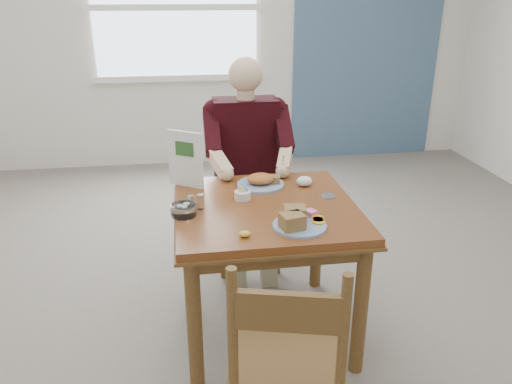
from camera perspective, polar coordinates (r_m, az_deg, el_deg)
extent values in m
plane|color=#6A6356|center=(2.89, 1.02, -15.25)|extent=(6.00, 6.00, 0.00)
plane|color=silver|center=(5.29, -4.57, 18.16)|extent=(5.50, 0.00, 5.50)
cube|color=#435F7D|center=(5.62, 12.78, 17.94)|extent=(1.60, 0.02, 2.80)
ellipsoid|color=yellow|center=(2.18, -1.30, -4.82)|extent=(0.06, 0.06, 0.03)
ellipsoid|color=white|center=(2.75, 5.55, 1.24)|extent=(0.11, 0.10, 0.05)
cylinder|color=silver|center=(2.63, 8.27, -0.47)|extent=(0.09, 0.09, 0.01)
cube|color=white|center=(5.24, -9.27, 20.11)|extent=(1.60, 0.02, 1.30)
cube|color=white|center=(5.29, -8.81, 12.74)|extent=(1.72, 0.04, 0.06)
cube|color=white|center=(5.23, -9.27, 20.11)|extent=(1.72, 0.04, 0.06)
cube|color=brown|center=(2.52, 1.13, -1.89)|extent=(0.90, 0.90, 0.04)
cube|color=brown|center=(2.53, 1.13, -2.46)|extent=(0.92, 0.92, 0.01)
cylinder|color=brown|center=(2.34, -7.05, -14.80)|extent=(0.07, 0.07, 0.71)
cylinder|color=brown|center=(2.47, 11.86, -12.97)|extent=(0.07, 0.07, 0.71)
cylinder|color=brown|center=(3.00, -7.60, -5.90)|extent=(0.07, 0.07, 0.71)
cylinder|color=brown|center=(3.10, 7.00, -4.89)|extent=(0.07, 0.07, 0.71)
cube|color=brown|center=(2.20, 2.84, -7.62)|extent=(0.80, 0.03, 0.08)
cube|color=brown|center=(2.90, -0.18, -0.07)|extent=(0.80, 0.03, 0.08)
cube|color=brown|center=(2.51, -7.70, -3.88)|extent=(0.03, 0.80, 0.08)
cube|color=brown|center=(2.63, 9.52, -2.74)|extent=(0.03, 0.80, 0.08)
cylinder|color=brown|center=(3.23, -3.82, -6.23)|extent=(0.04, 0.04, 0.45)
cylinder|color=brown|center=(3.27, 2.50, -5.79)|extent=(0.04, 0.04, 0.45)
cylinder|color=brown|center=(3.55, -4.34, -3.50)|extent=(0.04, 0.04, 0.45)
cylinder|color=brown|center=(3.59, 1.41, -3.14)|extent=(0.04, 0.04, 0.45)
cube|color=brown|center=(3.30, -1.09, -0.88)|extent=(0.42, 0.42, 0.03)
cylinder|color=brown|center=(3.37, -4.57, 3.80)|extent=(0.04, 0.04, 0.50)
cylinder|color=brown|center=(3.41, 1.48, 4.10)|extent=(0.04, 0.04, 0.50)
cube|color=brown|center=(3.36, -1.54, 5.58)|extent=(0.38, 0.03, 0.14)
cylinder|color=brown|center=(2.29, -1.09, -19.80)|extent=(0.05, 0.05, 0.45)
cylinder|color=brown|center=(2.28, 8.52, -20.20)|extent=(0.05, 0.05, 0.45)
cube|color=brown|center=(1.98, 3.66, -18.39)|extent=(0.51, 0.51, 0.03)
cylinder|color=brown|center=(1.71, -2.69, -15.91)|extent=(0.04, 0.04, 0.50)
cylinder|color=brown|center=(1.70, 9.92, -16.45)|extent=(0.04, 0.04, 0.50)
cube|color=brown|center=(1.64, 3.68, -13.52)|extent=(0.38, 0.12, 0.14)
cube|color=tan|center=(3.15, -2.62, -0.57)|extent=(0.13, 0.38, 0.12)
cube|color=tan|center=(3.18, 0.97, -0.36)|extent=(0.13, 0.38, 0.12)
cube|color=tan|center=(3.12, -2.16, -6.92)|extent=(0.10, 0.10, 0.48)
cube|color=tan|center=(3.15, 1.48, -6.66)|extent=(0.10, 0.10, 0.48)
cube|color=black|center=(3.20, -1.21, 5.52)|extent=(0.40, 0.22, 0.58)
sphere|color=black|center=(3.13, -4.74, 9.21)|extent=(0.15, 0.15, 0.15)
sphere|color=black|center=(3.18, 2.20, 9.47)|extent=(0.15, 0.15, 0.15)
cylinder|color=#D7B088|center=(3.11, -1.21, 10.90)|extent=(0.11, 0.11, 0.08)
sphere|color=#D7B088|center=(3.09, -1.23, 13.26)|extent=(0.21, 0.21, 0.21)
cube|color=black|center=(3.04, -5.09, 6.88)|extent=(0.09, 0.29, 0.27)
cube|color=black|center=(3.10, 3.12, 7.21)|extent=(0.09, 0.29, 0.27)
sphere|color=black|center=(2.96, -4.87, 4.44)|extent=(0.09, 0.09, 0.09)
sphere|color=black|center=(3.02, 3.52, 4.82)|extent=(0.09, 0.09, 0.09)
cube|color=#D7B088|center=(2.89, -4.13, 3.27)|extent=(0.14, 0.23, 0.14)
cube|color=#D7B088|center=(2.94, 3.29, 3.63)|extent=(0.14, 0.23, 0.14)
sphere|color=#D7B088|center=(2.82, -3.34, 2.05)|extent=(0.08, 0.08, 0.08)
sphere|color=#D7B088|center=(2.86, 3.05, 2.38)|extent=(0.08, 0.08, 0.08)
cylinder|color=silver|center=(2.84, 3.07, 3.33)|extent=(0.01, 0.05, 0.12)
cylinder|color=white|center=(2.28, 5.01, -3.88)|extent=(0.27, 0.27, 0.01)
cube|color=tan|center=(2.22, 4.15, -3.36)|extent=(0.12, 0.11, 0.07)
cube|color=tan|center=(2.30, 4.46, -2.51)|extent=(0.11, 0.10, 0.07)
cylinder|color=#F6AE19|center=(2.30, 7.17, -3.39)|extent=(0.06, 0.06, 0.01)
cylinder|color=#F6AE19|center=(2.32, 7.10, -3.17)|extent=(0.07, 0.07, 0.01)
cylinder|color=#F6AE19|center=(2.34, 7.03, -2.96)|extent=(0.08, 0.08, 0.01)
cube|color=pink|center=(2.37, 6.26, -2.39)|extent=(0.07, 0.07, 0.03)
cylinder|color=white|center=(2.75, 0.52, 0.86)|extent=(0.31, 0.31, 0.01)
ellipsoid|color=orange|center=(2.74, 0.52, 1.54)|extent=(0.17, 0.16, 0.06)
cube|color=tan|center=(2.75, 1.75, 1.48)|extent=(0.11, 0.08, 0.04)
cylinder|color=white|center=(2.57, -1.54, -0.38)|extent=(0.11, 0.11, 0.04)
cube|color=pink|center=(2.56, -1.74, 0.28)|extent=(0.03, 0.02, 0.02)
cube|color=#6699D8|center=(2.56, -1.21, 0.30)|extent=(0.03, 0.03, 0.02)
cube|color=#EAD159|center=(2.54, -1.64, 0.15)|extent=(0.03, 0.02, 0.02)
cube|color=white|center=(2.57, -1.74, 0.39)|extent=(0.03, 0.02, 0.02)
cylinder|color=white|center=(2.46, -7.41, -1.38)|extent=(0.04, 0.04, 0.06)
cylinder|color=silver|center=(2.44, -7.45, -0.56)|extent=(0.04, 0.04, 0.01)
cylinder|color=white|center=(2.46, -6.38, -1.25)|extent=(0.04, 0.04, 0.06)
cylinder|color=silver|center=(2.45, -6.42, -0.43)|extent=(0.04, 0.04, 0.01)
cylinder|color=white|center=(2.40, -8.29, -2.07)|extent=(0.15, 0.15, 0.06)
cylinder|color=white|center=(2.39, -8.67, -1.73)|extent=(0.04, 0.04, 0.02)
cylinder|color=white|center=(2.41, -7.96, -1.51)|extent=(0.04, 0.04, 0.02)
cylinder|color=white|center=(2.38, -8.21, -1.85)|extent=(0.04, 0.04, 0.02)
cube|color=white|center=(2.72, -8.07, 3.73)|extent=(0.19, 0.13, 0.31)
cube|color=#2D5926|center=(2.70, -8.19, 4.89)|extent=(0.10, 0.06, 0.08)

